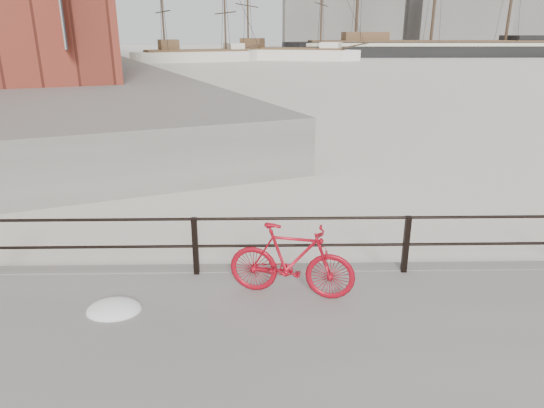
% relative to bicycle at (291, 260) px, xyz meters
% --- Properties ---
extents(ground, '(400.00, 400.00, 0.00)m').
position_rel_bicycle_xyz_m(ground, '(1.95, 0.88, -0.93)').
color(ground, white).
rests_on(ground, ground).
extents(far_quay, '(78.44, 148.07, 1.80)m').
position_rel_bicycle_xyz_m(far_quay, '(-38.05, 72.88, -0.03)').
color(far_quay, gray).
rests_on(far_quay, ground).
extents(guardrail, '(28.00, 0.10, 1.00)m').
position_rel_bicycle_xyz_m(guardrail, '(1.95, 0.73, -0.08)').
color(guardrail, black).
rests_on(guardrail, promenade).
extents(bicycle, '(1.93, 0.73, 1.16)m').
position_rel_bicycle_xyz_m(bicycle, '(0.00, 0.00, 0.00)').
color(bicycle, '#A90B1A').
rests_on(bicycle, promenade).
extents(barque_black, '(64.02, 21.47, 35.85)m').
position_rel_bicycle_xyz_m(barque_black, '(32.01, 90.62, -0.93)').
color(barque_black, black).
rests_on(barque_black, ground).
extents(schooner_mid, '(29.95, 19.30, 20.06)m').
position_rel_bicycle_xyz_m(schooner_mid, '(3.32, 79.56, -0.93)').
color(schooner_mid, white).
rests_on(schooner_mid, ground).
extents(schooner_left, '(23.86, 17.64, 16.77)m').
position_rel_bicycle_xyz_m(schooner_left, '(-10.73, 73.71, -0.93)').
color(schooner_left, beige).
rests_on(schooner_left, ground).
extents(industrial_west, '(32.00, 18.00, 18.00)m').
position_rel_bicycle_xyz_m(industrial_west, '(21.95, 140.88, 8.07)').
color(industrial_west, gray).
rests_on(industrial_west, ground).
extents(industrial_mid, '(26.00, 20.00, 24.00)m').
position_rel_bicycle_xyz_m(industrial_mid, '(56.95, 145.88, 11.07)').
color(industrial_mid, gray).
rests_on(industrial_mid, ground).
extents(industrial_east, '(20.00, 16.00, 14.00)m').
position_rel_bicycle_xyz_m(industrial_east, '(79.95, 150.88, 6.07)').
color(industrial_east, gray).
rests_on(industrial_east, ground).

